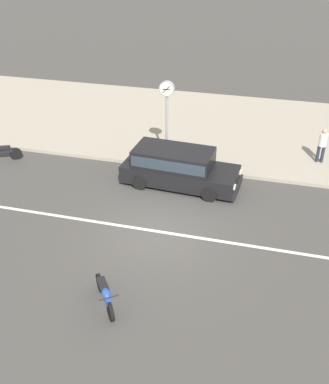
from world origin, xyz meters
The scene contains 8 objects.
ground_plane centered at (0.00, 0.00, 0.00)m, with size 160.00×160.00×0.00m, color #423F3D.
lane_centre_stripe centered at (0.00, 0.00, 0.00)m, with size 50.40×0.14×0.01m, color silver.
kerb_strip centered at (0.00, 9.61, 0.07)m, with size 68.00×10.00×0.15m, color #9E9384.
minivan_black_1 centered at (-0.12, 3.42, 0.85)m, with size 4.89×2.15×1.56m.
motorcycle_0 centered at (-0.51, -3.76, 0.42)m, with size 1.13×1.49×0.80m.
motorcycle_2 centered at (-8.36, 3.47, 0.42)m, with size 1.68×0.95×0.80m.
street_clock centered at (-1.00, 5.12, 2.85)m, with size 0.64×0.22×3.63m.
pedestrian_by_shop centered at (5.62, 6.70, 1.07)m, with size 0.34×0.34×1.59m.
Camera 1 is at (3.47, -12.32, 9.40)m, focal length 42.00 mm.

